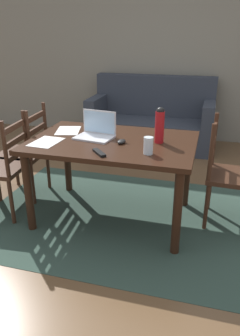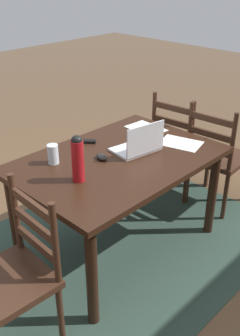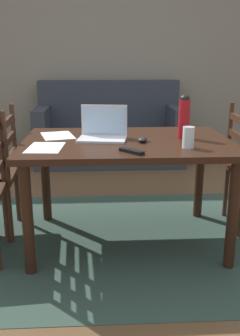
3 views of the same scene
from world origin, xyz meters
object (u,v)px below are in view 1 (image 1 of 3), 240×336
(dining_table, at_px, (113,151))
(tv_remote, at_px, (100,153))
(water_bottle, at_px, (160,124))
(computer_mouse, at_px, (121,142))
(chair_left_far, at_px, (25,153))
(laptop, at_px, (96,131))
(chair_right_far, at_px, (229,174))
(chair_left_near, at_px, (3,167))
(couch, at_px, (152,121))
(drinking_glass, at_px, (148,146))

(dining_table, height_order, tv_remote, tv_remote)
(water_bottle, xyz_separation_m, computer_mouse, (-0.30, -0.11, -0.14))
(chair_left_far, relative_size, laptop, 2.71)
(chair_right_far, bearing_deg, water_bottle, -166.17)
(chair_right_far, bearing_deg, chair_left_near, -169.11)
(water_bottle, relative_size, computer_mouse, 2.99)
(tv_remote, bearing_deg, chair_left_far, 109.44)
(water_bottle, bearing_deg, chair_right_far, 13.83)
(couch, distance_m, laptop, 2.22)
(laptop, relative_size, computer_mouse, 3.50)
(chair_right_far, height_order, water_bottle, water_bottle)
(dining_table, relative_size, computer_mouse, 14.10)
(couch, relative_size, laptop, 5.14)
(dining_table, bearing_deg, chair_left_near, -169.26)
(chair_left_far, distance_m, couch, 2.23)
(chair_left_near, height_order, couch, couch)
(couch, relative_size, drinking_glass, 13.58)
(chair_left_near, bearing_deg, dining_table, 10.74)
(chair_left_far, xyz_separation_m, chair_right_far, (1.99, -0.00, 0.00))
(laptop, distance_m, tv_remote, 0.44)
(tv_remote, bearing_deg, chair_left_near, 128.85)
(laptop, distance_m, drinking_glass, 0.60)
(dining_table, xyz_separation_m, laptop, (-0.16, 0.05, 0.15))
(chair_right_far, relative_size, water_bottle, 3.17)
(chair_left_near, bearing_deg, computer_mouse, 6.52)
(laptop, height_order, drinking_glass, laptop)
(chair_left_near, relative_size, tv_remote, 5.59)
(dining_table, distance_m, chair_left_near, 1.03)
(laptop, bearing_deg, couch, 87.32)
(chair_left_near, distance_m, couch, 2.58)
(chair_left_near, bearing_deg, couch, 68.80)
(dining_table, height_order, drinking_glass, drinking_glass)
(couch, relative_size, water_bottle, 6.01)
(couch, distance_m, drinking_glass, 2.54)
(chair_right_far, bearing_deg, drinking_glass, -145.04)
(chair_left_near, distance_m, tv_remote, 1.05)
(couch, xyz_separation_m, computer_mouse, (0.16, -2.28, 0.41))
(chair_right_far, bearing_deg, dining_table, -168.96)
(dining_table, distance_m, water_bottle, 0.47)
(laptop, bearing_deg, dining_table, -17.22)
(chair_right_far, relative_size, tv_remote, 5.59)
(chair_left_far, relative_size, chair_left_near, 1.00)
(water_bottle, bearing_deg, laptop, 179.56)
(chair_left_near, distance_m, drinking_glass, 1.40)
(chair_right_far, relative_size, laptop, 2.71)
(dining_table, height_order, chair_left_far, chair_left_far)
(dining_table, relative_size, chair_right_far, 1.48)
(dining_table, xyz_separation_m, chair_left_far, (-0.99, 0.19, -0.19))
(couch, bearing_deg, tv_remote, -88.57)
(chair_right_far, xyz_separation_m, couch, (-1.05, 2.02, -0.11))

